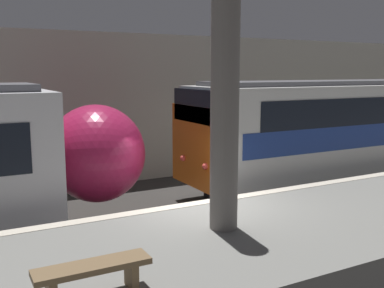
% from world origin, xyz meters
% --- Properties ---
extents(ground_plane, '(120.00, 120.00, 0.00)m').
position_xyz_m(ground_plane, '(0.00, 0.00, 0.00)').
color(ground_plane, '#33302D').
extents(platform, '(40.00, 4.12, 1.11)m').
position_xyz_m(platform, '(0.00, -2.06, 0.55)').
color(platform, slate).
rests_on(platform, ground).
extents(station_rear_barrier, '(50.00, 0.15, 5.34)m').
position_xyz_m(station_rear_barrier, '(0.00, 6.74, 2.67)').
color(station_rear_barrier, '#B2AD9E').
rests_on(station_rear_barrier, ground).
extents(support_pillar_near, '(0.52, 0.52, 4.11)m').
position_xyz_m(support_pillar_near, '(-0.45, -1.76, 3.16)').
color(support_pillar_near, slate).
rests_on(support_pillar_near, platform).
extents(platform_bench, '(1.50, 0.40, 0.45)m').
position_xyz_m(platform_bench, '(-3.32, -3.17, 1.44)').
color(platform_bench, brown).
rests_on(platform_bench, platform).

